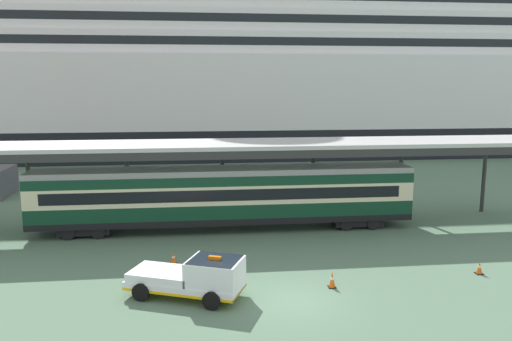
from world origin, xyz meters
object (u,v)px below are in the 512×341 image
object	(u,v)px
service_truck	(195,276)
cruise_ship	(158,49)
traffic_cone_mid	(332,280)
traffic_cone_far	(173,258)
traffic_cone_near	(479,268)
train_carriage	(224,195)

from	to	relation	value
service_truck	cruise_ship	bearing A→B (deg)	95.39
traffic_cone_mid	traffic_cone_far	size ratio (longest dim) A/B	1.10
cruise_ship	traffic_cone_far	distance (m)	49.01
cruise_ship	traffic_cone_far	xyz separation A→B (m)	(3.68, -46.94, -13.59)
traffic_cone_far	traffic_cone_mid	bearing A→B (deg)	-28.14
traffic_cone_mid	traffic_cone_far	bearing A→B (deg)	151.86
service_truck	traffic_cone_mid	size ratio (longest dim) A/B	7.20
traffic_cone_mid	traffic_cone_near	bearing A→B (deg)	6.18
cruise_ship	traffic_cone_near	bearing A→B (deg)	-69.18
train_carriage	traffic_cone_far	bearing A→B (deg)	-116.34
service_truck	traffic_cone_far	bearing A→B (deg)	104.80
traffic_cone_near	traffic_cone_far	bearing A→B (deg)	168.28
train_carriage	traffic_cone_far	distance (m)	7.19
service_truck	traffic_cone_near	xyz separation A→B (m)	(14.22, 1.25, -0.67)
train_carriage	traffic_cone_near	xyz separation A→B (m)	(12.32, -9.39, -1.99)
cruise_ship	traffic_cone_mid	world-z (taller)	cruise_ship
traffic_cone_mid	train_carriage	bearing A→B (deg)	113.68
traffic_cone_far	cruise_ship	bearing A→B (deg)	94.48
cruise_ship	service_truck	bearing A→B (deg)	-84.61
cruise_ship	traffic_cone_near	size ratio (longest dim) A/B	267.12
traffic_cone_near	traffic_cone_far	xyz separation A→B (m)	(-15.39, 3.19, 0.02)
cruise_ship	traffic_cone_near	distance (m)	55.34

